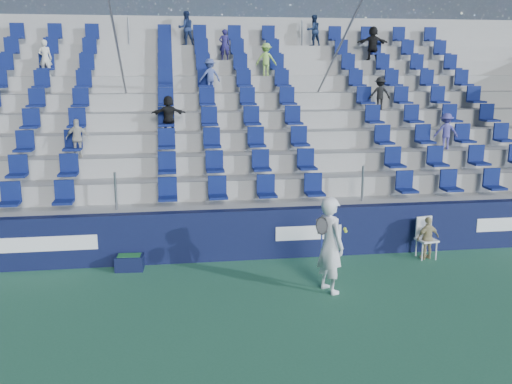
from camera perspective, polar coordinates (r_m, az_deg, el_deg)
ground at (r=10.85m, az=1.14°, el=-12.04°), size 70.00×70.00×0.00m
sponsor_wall at (r=13.57m, az=-1.04°, el=-4.25°), size 24.00×0.32×1.20m
grandstand at (r=18.21m, az=-3.14°, el=4.97°), size 24.00×8.17×6.63m
tennis_player at (r=11.61m, az=7.43°, el=-5.25°), size 0.75×0.84×1.98m
line_judge_chair at (r=14.29m, az=16.55°, el=-4.08°), size 0.50×0.51×0.98m
line_judge at (r=14.17m, az=16.80°, el=-4.42°), size 0.65×0.38×1.03m
ball_bin at (r=13.25m, az=-12.53°, el=-6.83°), size 0.65×0.45×0.35m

